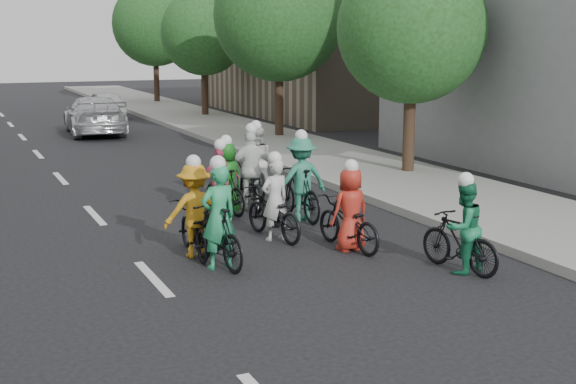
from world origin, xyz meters
TOP-DOWN VIEW (x-y plane):
  - ground at (0.00, 0.00)m, footprint 120.00×120.00m
  - sidewalk_right at (8.00, 10.00)m, footprint 4.00×80.00m
  - curb_right at (6.05, 10.00)m, footprint 0.18×80.00m
  - bldg_se at (16.00, 24.00)m, footprint 10.00×14.00m
  - tree_r_0 at (8.80, 6.60)m, footprint 4.00×4.00m
  - tree_r_1 at (8.80, 15.60)m, footprint 4.80×4.80m
  - tree_r_2 at (8.80, 24.60)m, footprint 4.00×4.00m
  - tree_r_3 at (8.80, 33.60)m, footprint 4.80×4.80m
  - cyclist_0 at (2.72, 1.60)m, footprint 0.91×1.90m
  - cyclist_1 at (4.65, -1.61)m, footprint 0.83×1.70m
  - cyclist_2 at (1.00, 1.04)m, footprint 1.08×1.77m
  - cyclist_3 at (2.49, 4.00)m, footprint 0.88×1.59m
  - cyclist_4 at (3.65, 0.35)m, footprint 0.85×1.87m
  - cyclist_5 at (1.15, 0.22)m, footprint 0.76×1.77m
  - cyclist_6 at (4.00, 5.79)m, footprint 0.93×1.98m
  - cyclist_7 at (3.84, 2.84)m, footprint 1.16×1.86m
  - cyclist_8 at (3.33, 4.38)m, footprint 1.07×1.97m
  - cyclist_9 at (2.63, 4.05)m, footprint 0.84×1.71m
  - follow_car_lead at (2.74, 19.82)m, footprint 2.43×5.27m
  - follow_car_trail at (4.41, 26.46)m, footprint 1.55×3.80m

SIDE VIEW (x-z plane):
  - ground at x=0.00m, z-range 0.00..0.00m
  - sidewalk_right at x=8.00m, z-range 0.00..0.15m
  - curb_right at x=6.05m, z-range 0.00..0.18m
  - cyclist_0 at x=2.72m, z-range -0.28..1.39m
  - cyclist_4 at x=3.65m, z-range -0.25..1.39m
  - cyclist_3 at x=2.49m, z-range -0.22..1.42m
  - cyclist_1 at x=4.65m, z-range -0.20..1.44m
  - cyclist_9 at x=2.63m, z-range -0.22..1.49m
  - cyclist_6 at x=4.00m, z-range -0.26..1.54m
  - follow_car_trail at x=4.41m, z-range 0.00..1.29m
  - cyclist_5 at x=1.15m, z-range -0.29..1.58m
  - cyclist_2 at x=1.00m, z-range -0.24..1.54m
  - cyclist_8 at x=3.33m, z-range -0.30..1.60m
  - cyclist_7 at x=3.84m, z-range -0.21..1.68m
  - follow_car_lead at x=2.74m, z-range 0.00..1.49m
  - tree_r_0 at x=8.80m, z-range 0.98..6.95m
  - tree_r_2 at x=8.80m, z-range 0.98..6.95m
  - bldg_se at x=16.00m, z-range 0.00..8.00m
  - tree_r_1 at x=8.80m, z-range 1.05..7.98m
  - tree_r_3 at x=8.80m, z-range 1.05..7.98m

